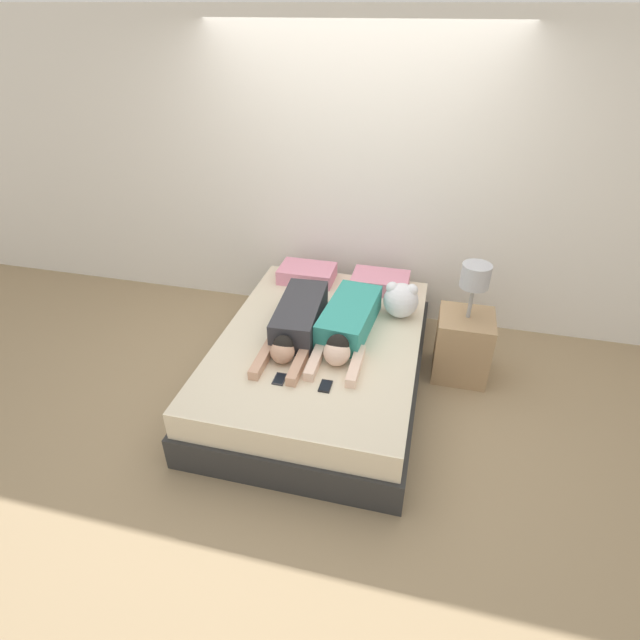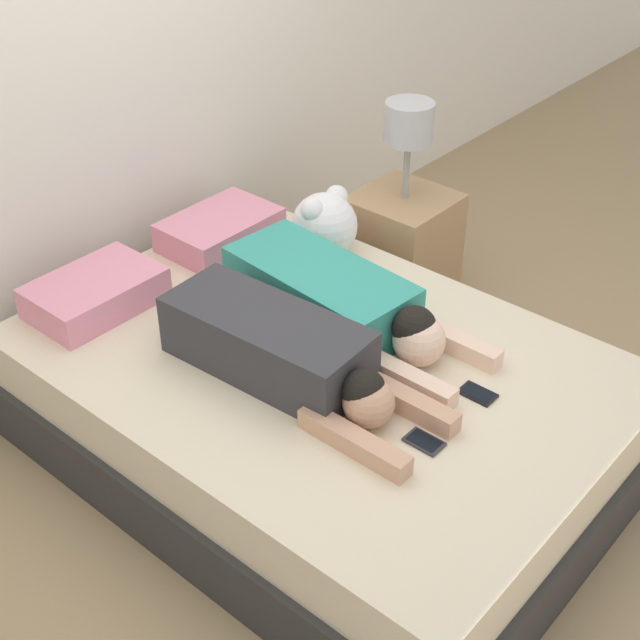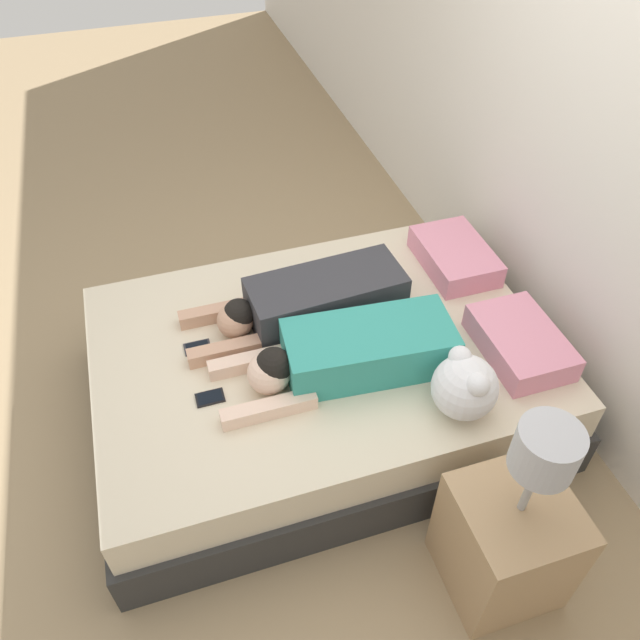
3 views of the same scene
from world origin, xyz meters
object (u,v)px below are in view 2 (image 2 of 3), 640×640
Objects in this scene: person_right at (341,302)px; cell_phone_left at (424,442)px; bed at (320,404)px; cell_phone_right at (478,394)px; pillow_head_right at (220,230)px; nightstand at (402,239)px; person_left at (285,353)px; plush_toy at (324,224)px; pillow_head_left at (95,293)px.

person_right is 0.71m from cell_phone_left.
bed is 17.61× the size of cell_phone_right.
pillow_head_right is 0.89m from nightstand.
pillow_head_right is 3.99× the size of cell_phone_right.
plush_toy is at bearing 31.63° from person_left.
person_right is 0.63m from cell_phone_right.
person_left is at bearing 179.86° from bed.
person_left is at bearing -79.91° from pillow_head_left.
person_right is (0.37, 0.06, -0.00)m from person_left.
bed is 0.39m from person_left.
plush_toy is (0.38, 1.01, 0.14)m from cell_phone_right.
nightstand is at bearing 21.83° from person_right.
cell_phone_right is at bearing -110.49° from plush_toy.
cell_phone_left is at bearing -104.16° from bed.
plush_toy reaches higher than person_right.
plush_toy is at bearing 69.51° from cell_phone_right.
nightstand reaches higher than person_left.
plush_toy is at bearing -61.86° from pillow_head_right.
cell_phone_left is at bearing -124.44° from plush_toy.
pillow_head_right is 0.45× the size of person_right.
nightstand is at bearing 38.72° from cell_phone_left.
bed is 0.97m from pillow_head_right.
cell_phone_right is 1.08m from plush_toy.
person_right is (-0.14, -0.79, 0.04)m from pillow_head_right.
person_right is 8.86× the size of cell_phone_left.
bed is 1.99× the size of person_right.
pillow_head_left is (-0.33, 0.86, 0.30)m from bed.
person_right is at bearing 88.35° from cell_phone_right.
plush_toy is at bearing 47.20° from person_right.
person_right is (0.19, 0.06, 0.34)m from bed.
plush_toy reaches higher than cell_phone_left.
cell_phone_left reaches higher than bed.
plush_toy is (0.55, 0.45, 0.38)m from bed.
pillow_head_left is 0.67m from pillow_head_right.
person_right is at bearing -100.02° from pillow_head_right.
pillow_head_left is 3.99× the size of cell_phone_left.
person_left is 0.67m from cell_phone_right.
cell_phone_left is (-0.33, -0.62, -0.10)m from person_right.
nightstand is at bearing -3.61° from plush_toy.
bed is at bearing 107.45° from cell_phone_right.
nightstand is (0.74, -0.44, -0.20)m from pillow_head_right.
pillow_head_right is 1.50m from cell_phone_left.
pillow_head_right reaches higher than cell_phone_right.
pillow_head_right reaches higher than bed.
person_right is 0.98m from nightstand.
person_right is 0.53m from plush_toy.
plush_toy is at bearing 39.29° from bed.
bed is at bearing -161.65° from person_right.
plush_toy is (0.73, 0.45, 0.04)m from person_left.
bed is 0.97m from pillow_head_left.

